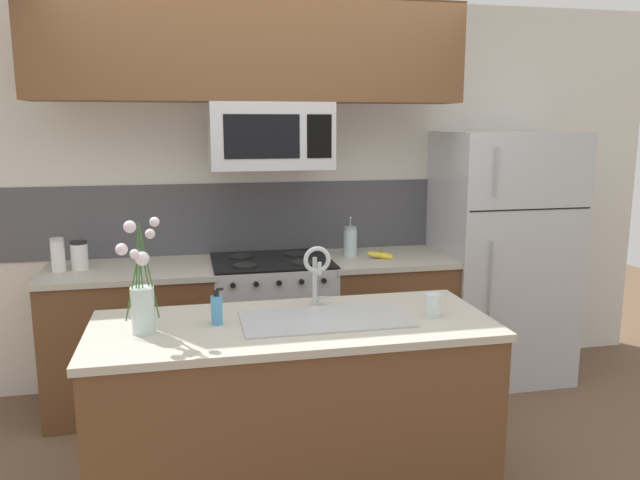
% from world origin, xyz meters
% --- Properties ---
extents(ground_plane, '(10.00, 10.00, 0.00)m').
position_xyz_m(ground_plane, '(0.00, 0.00, 0.00)').
color(ground_plane, brown).
extents(rear_partition, '(5.20, 0.10, 2.60)m').
position_xyz_m(rear_partition, '(0.30, 1.28, 1.30)').
color(rear_partition, silver).
rests_on(rear_partition, ground).
extents(splash_band, '(3.58, 0.01, 0.48)m').
position_xyz_m(splash_band, '(0.00, 1.22, 1.15)').
color(splash_band, '#4C4C51').
rests_on(splash_band, rear_partition).
extents(back_counter_left, '(1.04, 0.65, 0.91)m').
position_xyz_m(back_counter_left, '(-0.88, 0.90, 0.46)').
color(back_counter_left, brown).
rests_on(back_counter_left, ground).
extents(back_counter_right, '(0.83, 0.65, 0.91)m').
position_xyz_m(back_counter_right, '(0.78, 0.90, 0.46)').
color(back_counter_right, brown).
rests_on(back_counter_right, ground).
extents(stove_range, '(0.76, 0.64, 0.93)m').
position_xyz_m(stove_range, '(0.00, 0.90, 0.46)').
color(stove_range, '#B7BABF').
rests_on(stove_range, ground).
extents(microwave, '(0.74, 0.40, 0.40)m').
position_xyz_m(microwave, '(0.00, 0.88, 1.71)').
color(microwave, '#B7BABF').
extents(upper_cabinet_band, '(2.57, 0.34, 0.60)m').
position_xyz_m(upper_cabinet_band, '(-0.10, 0.85, 2.21)').
color(upper_cabinet_band, brown).
extents(refrigerator, '(0.88, 0.74, 1.73)m').
position_xyz_m(refrigerator, '(1.62, 0.92, 0.87)').
color(refrigerator, '#B7BABF').
rests_on(refrigerator, ground).
extents(storage_jar_tall, '(0.08, 0.08, 0.20)m').
position_xyz_m(storage_jar_tall, '(-1.29, 0.90, 1.01)').
color(storage_jar_tall, silver).
rests_on(storage_jar_tall, back_counter_left).
extents(storage_jar_medium, '(0.10, 0.10, 0.18)m').
position_xyz_m(storage_jar_medium, '(-1.17, 0.93, 1.00)').
color(storage_jar_medium, silver).
rests_on(storage_jar_medium, back_counter_left).
extents(banana_bunch, '(0.19, 0.12, 0.08)m').
position_xyz_m(banana_bunch, '(0.72, 0.84, 0.93)').
color(banana_bunch, yellow).
rests_on(banana_bunch, back_counter_right).
extents(french_press, '(0.09, 0.09, 0.27)m').
position_xyz_m(french_press, '(0.54, 0.96, 1.01)').
color(french_press, silver).
rests_on(french_press, back_counter_right).
extents(island_counter, '(1.80, 0.74, 0.91)m').
position_xyz_m(island_counter, '(-0.07, -0.35, 0.46)').
color(island_counter, brown).
rests_on(island_counter, ground).
extents(kitchen_sink, '(0.76, 0.39, 0.16)m').
position_xyz_m(kitchen_sink, '(0.07, -0.35, 0.84)').
color(kitchen_sink, '#ADAFB5').
rests_on(kitchen_sink, island_counter).
extents(sink_faucet, '(0.14, 0.14, 0.31)m').
position_xyz_m(sink_faucet, '(0.08, -0.16, 1.11)').
color(sink_faucet, '#B7BABF').
rests_on(sink_faucet, island_counter).
extents(dish_soap_bottle, '(0.06, 0.05, 0.16)m').
position_xyz_m(dish_soap_bottle, '(-0.41, -0.31, 0.98)').
color(dish_soap_bottle, '#4C93C6').
rests_on(dish_soap_bottle, island_counter).
extents(drinking_glass, '(0.07, 0.07, 0.11)m').
position_xyz_m(drinking_glass, '(0.57, -0.41, 0.96)').
color(drinking_glass, silver).
rests_on(drinking_glass, island_counter).
extents(flower_vase, '(0.18, 0.11, 0.50)m').
position_xyz_m(flower_vase, '(-0.72, -0.36, 1.06)').
color(flower_vase, silver).
rests_on(flower_vase, island_counter).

